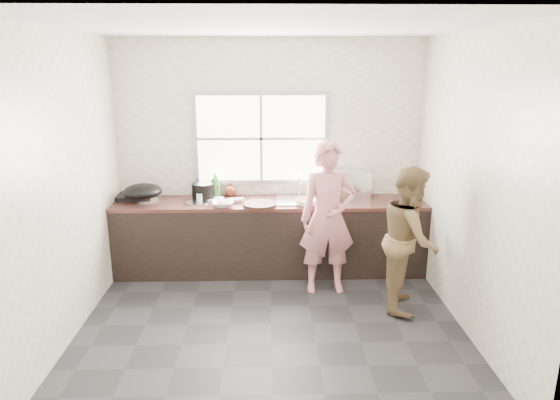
{
  "coord_description": "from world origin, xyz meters",
  "views": [
    {
      "loc": [
        -0.02,
        -4.3,
        2.41
      ],
      "look_at": [
        0.1,
        0.65,
        1.05
      ],
      "focal_mm": 32.0,
      "sensor_mm": 36.0,
      "label": 1
    }
  ],
  "objects_px": {
    "wok": "(143,191)",
    "pot_lid_left": "(147,200)",
    "bowl_crabs": "(306,203)",
    "bowl_held": "(331,203)",
    "black_pot": "(203,191)",
    "glass_jar": "(199,198)",
    "cutting_board": "(260,205)",
    "dish_rack": "(349,184)",
    "bottle_brown_tall": "(215,189)",
    "person_side": "(410,239)",
    "pot_lid_right": "(197,203)",
    "woman": "(328,223)",
    "bowl_mince": "(223,204)",
    "plate_food": "(214,199)",
    "burner": "(132,195)",
    "bottle_green": "(216,183)",
    "bottle_brown_short": "(231,190)"
  },
  "relations": [
    {
      "from": "wok",
      "to": "dish_rack",
      "type": "bearing_deg",
      "value": 4.74
    },
    {
      "from": "black_pot",
      "to": "burner",
      "type": "bearing_deg",
      "value": 174.33
    },
    {
      "from": "bowl_crabs",
      "to": "bowl_mince",
      "type": "bearing_deg",
      "value": -179.75
    },
    {
      "from": "bottle_brown_tall",
      "to": "bowl_mince",
      "type": "bearing_deg",
      "value": -73.64
    },
    {
      "from": "cutting_board",
      "to": "bottle_brown_tall",
      "type": "relative_size",
      "value": 1.92
    },
    {
      "from": "wok",
      "to": "dish_rack",
      "type": "distance_m",
      "value": 2.4
    },
    {
      "from": "bottle_green",
      "to": "burner",
      "type": "relative_size",
      "value": 0.87
    },
    {
      "from": "pot_lid_right",
      "to": "dish_rack",
      "type": "bearing_deg",
      "value": 6.48
    },
    {
      "from": "bottle_green",
      "to": "glass_jar",
      "type": "relative_size",
      "value": 3.37
    },
    {
      "from": "bowl_crabs",
      "to": "dish_rack",
      "type": "bearing_deg",
      "value": 32.95
    },
    {
      "from": "burner",
      "to": "pot_lid_left",
      "type": "height_order",
      "value": "burner"
    },
    {
      "from": "dish_rack",
      "to": "wok",
      "type": "bearing_deg",
      "value": 171.88
    },
    {
      "from": "cutting_board",
      "to": "burner",
      "type": "bearing_deg",
      "value": 164.85
    },
    {
      "from": "burner",
      "to": "pot_lid_right",
      "type": "height_order",
      "value": "burner"
    },
    {
      "from": "person_side",
      "to": "bowl_held",
      "type": "height_order",
      "value": "person_side"
    },
    {
      "from": "woman",
      "to": "bowl_held",
      "type": "height_order",
      "value": "woman"
    },
    {
      "from": "bottle_brown_tall",
      "to": "bottle_brown_short",
      "type": "distance_m",
      "value": 0.19
    },
    {
      "from": "bowl_held",
      "to": "dish_rack",
      "type": "relative_size",
      "value": 0.41
    },
    {
      "from": "black_pot",
      "to": "pot_lid_right",
      "type": "xyz_separation_m",
      "value": [
        -0.06,
        -0.18,
        -0.09
      ]
    },
    {
      "from": "black_pot",
      "to": "dish_rack",
      "type": "bearing_deg",
      "value": 0.72
    },
    {
      "from": "cutting_board",
      "to": "dish_rack",
      "type": "bearing_deg",
      "value": 18.39
    },
    {
      "from": "person_side",
      "to": "black_pot",
      "type": "height_order",
      "value": "person_side"
    },
    {
      "from": "bowl_crabs",
      "to": "plate_food",
      "type": "relative_size",
      "value": 0.86
    },
    {
      "from": "bottle_green",
      "to": "bottle_brown_tall",
      "type": "relative_size",
      "value": 1.67
    },
    {
      "from": "bottle_green",
      "to": "glass_jar",
      "type": "bearing_deg",
      "value": -124.61
    },
    {
      "from": "woman",
      "to": "bowl_crabs",
      "type": "xyz_separation_m",
      "value": [
        -0.21,
        0.35,
        0.12
      ]
    },
    {
      "from": "plate_food",
      "to": "burner",
      "type": "bearing_deg",
      "value": 173.4
    },
    {
      "from": "bowl_held",
      "to": "black_pot",
      "type": "distance_m",
      "value": 1.51
    },
    {
      "from": "woman",
      "to": "wok",
      "type": "bearing_deg",
      "value": 163.51
    },
    {
      "from": "wok",
      "to": "cutting_board",
      "type": "bearing_deg",
      "value": -6.53
    },
    {
      "from": "black_pot",
      "to": "cutting_board",
      "type": "bearing_deg",
      "value": -26.18
    },
    {
      "from": "bowl_held",
      "to": "glass_jar",
      "type": "height_order",
      "value": "glass_jar"
    },
    {
      "from": "bowl_mince",
      "to": "wok",
      "type": "relative_size",
      "value": 0.55
    },
    {
      "from": "bowl_mince",
      "to": "bottle_green",
      "type": "distance_m",
      "value": 0.47
    },
    {
      "from": "person_side",
      "to": "bottle_brown_tall",
      "type": "bearing_deg",
      "value": 73.74
    },
    {
      "from": "wok",
      "to": "pot_lid_left",
      "type": "height_order",
      "value": "wok"
    },
    {
      "from": "pot_lid_left",
      "to": "dish_rack",
      "type": "bearing_deg",
      "value": 1.97
    },
    {
      "from": "glass_jar",
      "to": "bottle_brown_tall",
      "type": "bearing_deg",
      "value": 56.75
    },
    {
      "from": "bottle_green",
      "to": "bottle_brown_short",
      "type": "bearing_deg",
      "value": 0.49
    },
    {
      "from": "bowl_crabs",
      "to": "bowl_held",
      "type": "xyz_separation_m",
      "value": [
        0.28,
        -0.0,
        -0.0
      ]
    },
    {
      "from": "person_side",
      "to": "pot_lid_right",
      "type": "distance_m",
      "value": 2.4
    },
    {
      "from": "bottle_brown_short",
      "to": "glass_jar",
      "type": "relative_size",
      "value": 1.69
    },
    {
      "from": "bottle_green",
      "to": "dish_rack",
      "type": "bearing_deg",
      "value": -3.14
    },
    {
      "from": "cutting_board",
      "to": "burner",
      "type": "height_order",
      "value": "burner"
    },
    {
      "from": "bottle_brown_tall",
      "to": "glass_jar",
      "type": "height_order",
      "value": "bottle_brown_tall"
    },
    {
      "from": "plate_food",
      "to": "burner",
      "type": "relative_size",
      "value": 0.62
    },
    {
      "from": "person_side",
      "to": "cutting_board",
      "type": "bearing_deg",
      "value": 77.53
    },
    {
      "from": "cutting_board",
      "to": "pot_lid_left",
      "type": "xyz_separation_m",
      "value": [
        -1.32,
        0.27,
        -0.01
      ]
    },
    {
      "from": "woman",
      "to": "person_side",
      "type": "distance_m",
      "value": 0.87
    },
    {
      "from": "bowl_mince",
      "to": "bottle_brown_tall",
      "type": "relative_size",
      "value": 1.22
    }
  ]
}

